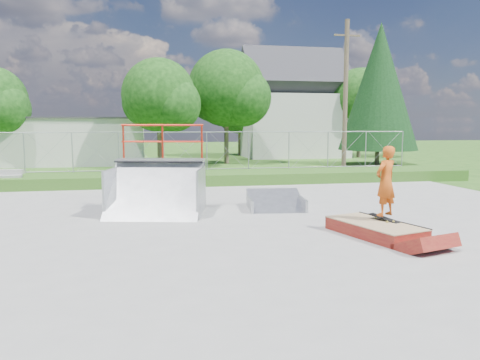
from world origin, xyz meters
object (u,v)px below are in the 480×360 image
(grind_box, at_px, (375,230))
(quarter_pipe, at_px, (156,170))
(skater, at_px, (386,184))
(flat_bank_ramp, at_px, (276,202))

(grind_box, xyz_separation_m, quarter_pipe, (-4.97, 3.62, 1.14))
(quarter_pipe, bearing_deg, skater, -19.99)
(flat_bank_ramp, relative_size, skater, 1.07)
(grind_box, height_order, flat_bank_ramp, flat_bank_ramp)
(skater, bearing_deg, quarter_pipe, -58.64)
(skater, bearing_deg, grind_box, 2.38)
(quarter_pipe, bearing_deg, grind_box, -23.03)
(flat_bank_ramp, bearing_deg, skater, -58.98)
(grind_box, bearing_deg, quarter_pipe, 127.87)
(quarter_pipe, height_order, flat_bank_ramp, quarter_pipe)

